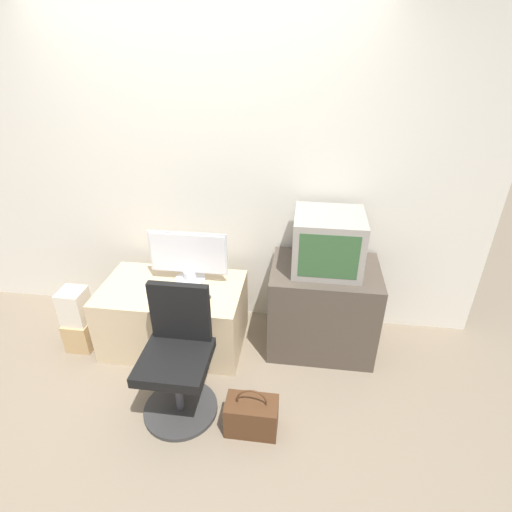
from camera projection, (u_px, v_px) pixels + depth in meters
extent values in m
plane|color=#7F705B|center=(170.00, 430.00, 2.57)|extent=(12.00, 12.00, 0.00)
cube|color=silver|center=(207.00, 171.00, 3.08)|extent=(4.40, 0.05, 2.60)
cube|color=#CCB289|center=(174.00, 315.00, 3.18)|extent=(1.09, 0.65, 0.53)
cube|color=#4C4238|center=(322.00, 307.00, 3.13)|extent=(0.81, 0.59, 0.71)
cylinder|color=silver|center=(190.00, 279.00, 3.13)|extent=(0.24, 0.24, 0.02)
cylinder|color=silver|center=(190.00, 275.00, 3.11)|extent=(0.10, 0.10, 0.06)
cube|color=silver|center=(188.00, 253.00, 3.02)|extent=(0.60, 0.01, 0.34)
cube|color=silver|center=(188.00, 253.00, 3.02)|extent=(0.58, 0.02, 0.32)
cube|color=silver|center=(179.00, 294.00, 2.96)|extent=(0.33, 0.14, 0.01)
ellipsoid|color=#4C4C51|center=(207.00, 296.00, 2.92)|extent=(0.06, 0.03, 0.03)
cube|color=gray|center=(328.00, 242.00, 2.87)|extent=(0.49, 0.46, 0.42)
cube|color=#335B33|center=(329.00, 257.00, 2.68)|extent=(0.40, 0.01, 0.33)
cylinder|color=#333333|center=(181.00, 409.00, 2.69)|extent=(0.49, 0.49, 0.03)
cylinder|color=#4C4C51|center=(178.00, 387.00, 2.59)|extent=(0.05, 0.05, 0.38)
cube|color=black|center=(175.00, 361.00, 2.49)|extent=(0.43, 0.43, 0.07)
cube|color=black|center=(180.00, 312.00, 2.53)|extent=(0.39, 0.05, 0.41)
cube|color=tan|center=(82.00, 333.00, 3.21)|extent=(0.20, 0.22, 0.25)
cube|color=beige|center=(75.00, 306.00, 3.08)|extent=(0.19, 0.19, 0.28)
cube|color=#4C2D19|center=(252.00, 416.00, 2.52)|extent=(0.33, 0.19, 0.24)
torus|color=#4C2D19|center=(252.00, 401.00, 2.45)|extent=(0.19, 0.01, 0.19)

